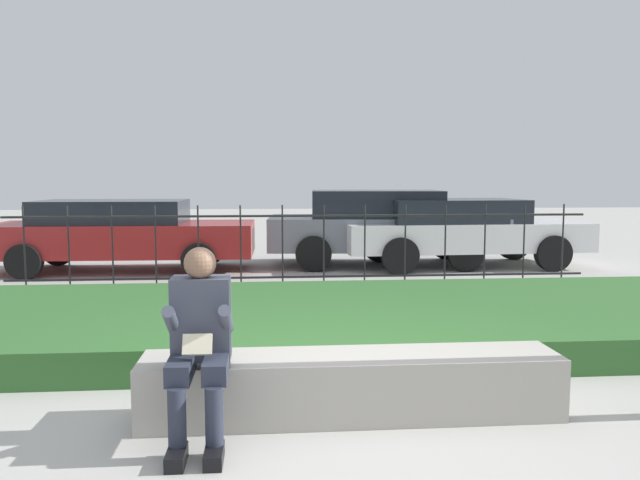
% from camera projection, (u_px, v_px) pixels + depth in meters
% --- Properties ---
extents(ground_plane, '(60.00, 60.00, 0.00)m').
position_uv_depth(ground_plane, '(341.00, 416.00, 4.44)').
color(ground_plane, '#B2AFA8').
extents(stone_bench, '(2.95, 0.53, 0.44)m').
position_uv_depth(stone_bench, '(352.00, 389.00, 4.42)').
color(stone_bench, '#ADA89E').
rests_on(stone_bench, ground_plane).
extents(person_seated_reader, '(0.42, 0.73, 1.24)m').
position_uv_depth(person_seated_reader, '(200.00, 337.00, 3.99)').
color(person_seated_reader, black).
rests_on(person_seated_reader, ground_plane).
extents(grass_berm, '(10.37, 3.29, 0.31)m').
position_uv_depth(grass_berm, '(316.00, 320.00, 6.75)').
color(grass_berm, '#33662D').
rests_on(grass_berm, ground_plane).
extents(iron_fence, '(8.37, 0.03, 1.30)m').
position_uv_depth(iron_fence, '(303.00, 248.00, 8.99)').
color(iron_fence, '#232326').
rests_on(iron_fence, ground_plane).
extents(car_parked_right, '(4.66, 2.02, 1.29)m').
position_uv_depth(car_parked_right, '(459.00, 230.00, 11.88)').
color(car_parked_right, silver).
rests_on(car_parked_right, ground_plane).
extents(car_parked_left, '(4.70, 1.92, 1.29)m').
position_uv_depth(car_parked_left, '(121.00, 233.00, 11.30)').
color(car_parked_left, maroon).
rests_on(car_parked_left, ground_plane).
extents(car_parked_center, '(4.57, 2.18, 1.45)m').
position_uv_depth(car_parked_center, '(382.00, 225.00, 12.08)').
color(car_parked_center, slate).
rests_on(car_parked_center, ground_plane).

